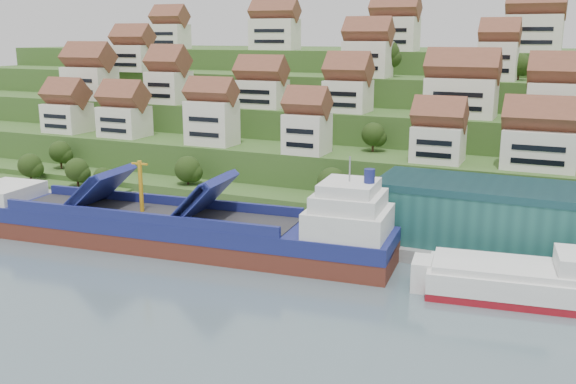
% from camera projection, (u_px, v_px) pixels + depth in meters
% --- Properties ---
extents(ground, '(300.00, 300.00, 0.00)m').
position_uv_depth(ground, '(224.00, 254.00, 106.38)').
color(ground, slate).
rests_on(ground, ground).
extents(quay, '(180.00, 14.00, 2.20)m').
position_uv_depth(quay, '(367.00, 238.00, 111.37)').
color(quay, gray).
rests_on(quay, ground).
extents(pebble_beach, '(45.00, 20.00, 1.00)m').
position_uv_depth(pebble_beach, '(21.00, 199.00, 140.14)').
color(pebble_beach, gray).
rests_on(pebble_beach, ground).
extents(hillside, '(260.00, 128.00, 31.00)m').
position_uv_depth(hillside, '(393.00, 118.00, 195.43)').
color(hillside, '#2D4C1E').
rests_on(hillside, ground).
extents(hillside_village, '(159.06, 64.01, 29.29)m').
position_uv_depth(hillside_village, '(363.00, 82.00, 152.78)').
color(hillside_village, white).
rests_on(hillside_village, ground).
extents(hillside_trees, '(132.80, 62.08, 30.55)m').
position_uv_depth(hillside_trees, '(296.00, 117.00, 145.93)').
color(hillside_trees, '#263E14').
rests_on(hillside_trees, ground).
extents(warehouse, '(60.00, 15.00, 10.00)m').
position_uv_depth(warehouse, '(571.00, 223.00, 98.85)').
color(warehouse, '#205853').
rests_on(warehouse, quay).
extents(flagpole, '(1.28, 0.16, 8.00)m').
position_uv_depth(flagpole, '(348.00, 211.00, 106.32)').
color(flagpole, gray).
rests_on(flagpole, quay).
extents(beach_huts, '(14.40, 3.70, 2.20)m').
position_uv_depth(beach_huts, '(9.00, 192.00, 139.45)').
color(beach_huts, white).
rests_on(beach_huts, pebble_beach).
extents(cargo_ship, '(79.74, 19.12, 17.53)m').
position_uv_depth(cargo_ship, '(175.00, 229.00, 108.84)').
color(cargo_ship, '#5C271C').
rests_on(cargo_ship, ground).
extents(second_ship, '(28.09, 13.54, 7.83)m').
position_uv_depth(second_ship, '(533.00, 283.00, 87.53)').
color(second_ship, maroon).
rests_on(second_ship, ground).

